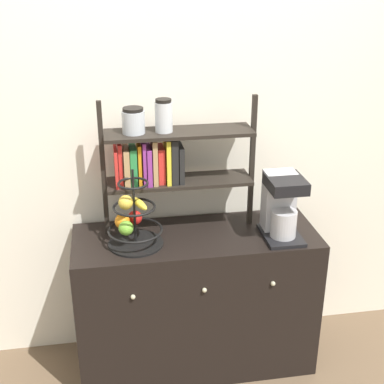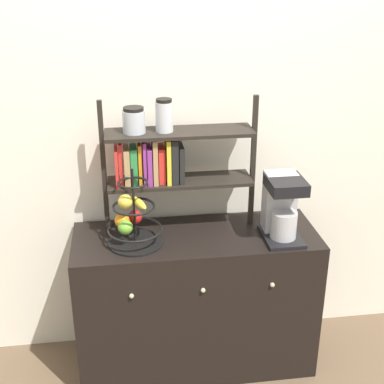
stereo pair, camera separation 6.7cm
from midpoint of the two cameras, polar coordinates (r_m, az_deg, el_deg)
name	(u,v)px [view 1 (the left image)]	position (r m, az deg, el deg)	size (l,w,h in m)	color
wall_back	(187,124)	(2.80, -1.23, 7.26)	(7.00, 0.05, 2.60)	silver
sideboard	(196,300)	(2.94, -0.26, -11.45)	(1.25, 0.49, 0.79)	black
coffee_maker	(281,205)	(2.70, 8.81, -1.37)	(0.18, 0.26, 0.33)	black
fruit_stand	(132,221)	(2.61, -7.12, -3.07)	(0.27, 0.27, 0.40)	black
shelf_hutch	(160,155)	(2.64, -4.17, 4.01)	(0.78, 0.20, 0.69)	black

